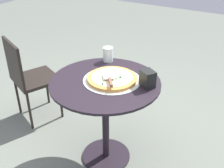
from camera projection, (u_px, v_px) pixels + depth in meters
ground_plane at (106, 156)px, 2.36m from camera, size 10.00×10.00×0.00m
patio_table at (105, 102)px, 2.08m from camera, size 0.81×0.81×0.74m
pizza_on_tray at (112, 79)px, 2.00m from camera, size 0.42×0.42×0.04m
pizza_server at (110, 79)px, 1.92m from camera, size 0.20×0.17×0.02m
drinking_cup at (108, 54)px, 2.26m from camera, size 0.08×0.08×0.12m
napkin_dispenser at (148, 79)px, 1.90m from camera, size 0.12×0.13×0.12m
patio_chair_near at (28, 75)px, 2.60m from camera, size 0.50×0.50×0.84m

